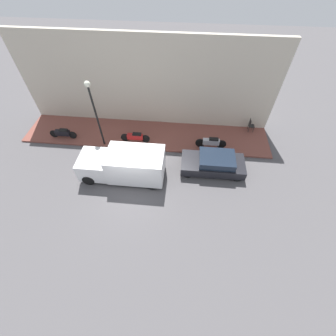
{
  "coord_description": "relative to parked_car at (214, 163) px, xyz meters",
  "views": [
    {
      "loc": [
        -7.91,
        -2.83,
        11.11
      ],
      "look_at": [
        1.07,
        -1.97,
        0.6
      ],
      "focal_mm": 24.0,
      "sensor_mm": 36.0,
      "label": 1
    }
  ],
  "objects": [
    {
      "name": "delivery_van",
      "position": [
        -1.04,
        5.49,
        0.43
      ],
      "size": [
        1.97,
        5.1,
        1.99
      ],
      "color": "white",
      "rests_on": "ground_plane"
    },
    {
      "name": "motorcycle_red",
      "position": [
        2.02,
        5.4,
        -0.05
      ],
      "size": [
        0.3,
        2.07,
        0.74
      ],
      "color": "#B21E1E",
      "rests_on": "sidewalk"
    },
    {
      "name": "scooter_silver",
      "position": [
        1.95,
        0.1,
        -0.02
      ],
      "size": [
        0.3,
        2.11,
        0.8
      ],
      "color": "#B7B7BF",
      "rests_on": "sidewalk"
    },
    {
      "name": "ground_plane",
      "position": [
        -1.76,
        4.8,
        -0.58
      ],
      "size": [
        60.0,
        60.0,
        0.0
      ],
      "primitive_type": "plane",
      "color": "#514F51"
    },
    {
      "name": "streetlamp",
      "position": [
        1.55,
        7.58,
        2.72
      ],
      "size": [
        0.36,
        0.36,
        4.73
      ],
      "color": "black",
      "rests_on": "sidewalk"
    },
    {
      "name": "cafe_chair",
      "position": [
        4.02,
        -2.85,
        0.07
      ],
      "size": [
        0.4,
        0.4,
        0.95
      ],
      "color": "#262626",
      "rests_on": "sidewalk"
    },
    {
      "name": "parked_car",
      "position": [
        0.0,
        0.0,
        0.0
      ],
      "size": [
        1.79,
        3.96,
        1.2
      ],
      "color": "black",
      "rests_on": "ground_plane"
    },
    {
      "name": "motorcycle_black",
      "position": [
        1.94,
        10.66,
        -0.05
      ],
      "size": [
        0.3,
        1.96,
        0.75
      ],
      "color": "black",
      "rests_on": "sidewalk"
    },
    {
      "name": "sidewalk",
      "position": [
        2.86,
        4.8,
        -0.52
      ],
      "size": [
        3.13,
        17.73,
        0.12
      ],
      "color": "brown",
      "rests_on": "ground_plane"
    },
    {
      "name": "building_facade",
      "position": [
        4.58,
        4.8,
        2.63
      ],
      "size": [
        0.3,
        17.73,
        6.44
      ],
      "color": "beige",
      "rests_on": "ground_plane"
    }
  ]
}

